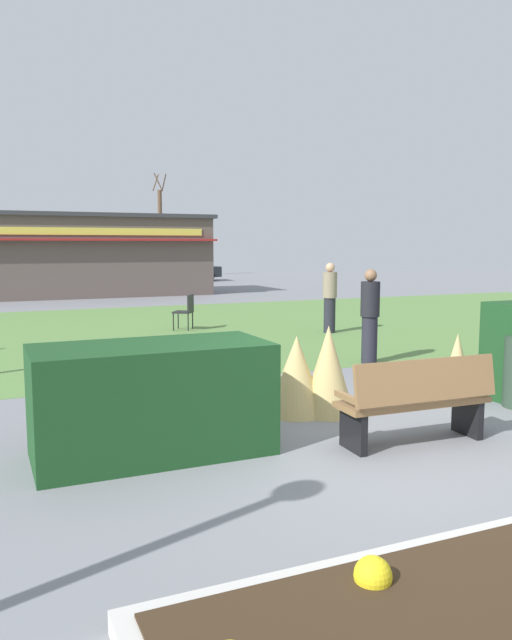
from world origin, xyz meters
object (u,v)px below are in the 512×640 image
object	(u,v)px
food_kiosk	(80,255)
cafe_chair_west	(186,309)
person_strolling	(370,316)
tree_right_bg	(160,231)
parked_car_center_slot	(80,272)
parked_car_east_slot	(182,270)
person_standing	(330,297)
park_bench	(417,400)

from	to	relation	value
food_kiosk	cafe_chair_west	xyz separation A→B (m)	(0.85, -11.93, -1.17)
person_strolling	tree_right_bg	size ratio (longest dim) A/B	0.25
parked_car_center_slot	parked_car_east_slot	xyz separation A→B (m)	(5.81, -0.00, 0.00)
cafe_chair_west	person_standing	world-z (taller)	person_standing
cafe_chair_west	parked_car_center_slot	world-z (taller)	parked_car_center_slot
cafe_chair_west	person_standing	distance (m)	3.56
cafe_chair_west	parked_car_east_slot	xyz separation A→B (m)	(6.13, 20.29, 0.12)
park_bench	person_standing	xyz separation A→B (m)	(3.50, 7.77, 0.38)
parked_car_east_slot	cafe_chair_west	bearing A→B (deg)	-106.80
parked_car_east_slot	parked_car_center_slot	bearing A→B (deg)	179.99
food_kiosk	cafe_chair_west	size ratio (longest dim) A/B	12.15
cafe_chair_west	parked_car_east_slot	world-z (taller)	parked_car_east_slot
person_standing	parked_car_east_slot	world-z (taller)	person_standing
tree_right_bg	parked_car_center_slot	bearing A→B (deg)	-136.34
food_kiosk	parked_car_east_slot	world-z (taller)	food_kiosk
food_kiosk	cafe_chair_west	distance (m)	12.01
food_kiosk	person_standing	distance (m)	14.34
food_kiosk	cafe_chair_west	world-z (taller)	food_kiosk
park_bench	person_standing	distance (m)	8.53
person_standing	parked_car_east_slot	xyz separation A→B (m)	(3.11, 22.15, -0.22)
park_bench	food_kiosk	xyz separation A→B (m)	(-0.37, 21.56, 1.22)
cafe_chair_west	tree_right_bg	xyz separation A→B (m)	(6.44, 26.14, 2.49)
parked_car_center_slot	parked_car_east_slot	bearing A→B (deg)	-0.01
food_kiosk	tree_right_bg	world-z (taller)	tree_right_bg
person_standing	tree_right_bg	bearing A→B (deg)	-48.83
park_bench	cafe_chair_west	xyz separation A→B (m)	(0.48, 9.63, 0.05)
parked_car_center_slot	tree_right_bg	distance (m)	8.80
park_bench	person_strolling	xyz separation A→B (m)	(2.15, 4.07, 0.38)
food_kiosk	parked_car_east_slot	bearing A→B (deg)	50.19
parked_car_east_slot	person_standing	bearing A→B (deg)	-97.98
park_bench	food_kiosk	size ratio (longest dim) A/B	0.16
person_standing	parked_car_center_slot	bearing A→B (deg)	-34.90
park_bench	parked_car_east_slot	xyz separation A→B (m)	(6.61, 29.92, 0.16)
cafe_chair_west	parked_car_east_slot	distance (m)	21.20
person_standing	park_bench	bearing A→B (deg)	113.89
person_standing	tree_right_bg	size ratio (longest dim) A/B	0.25
park_bench	parked_car_east_slot	size ratio (longest dim) A/B	0.40
person_strolling	person_standing	distance (m)	3.94
person_strolling	parked_car_east_slot	world-z (taller)	person_strolling
parked_car_center_slot	person_standing	bearing A→B (deg)	-83.04
parked_car_center_slot	parked_car_east_slot	distance (m)	5.81
parked_car_east_slot	tree_right_bg	distance (m)	6.32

